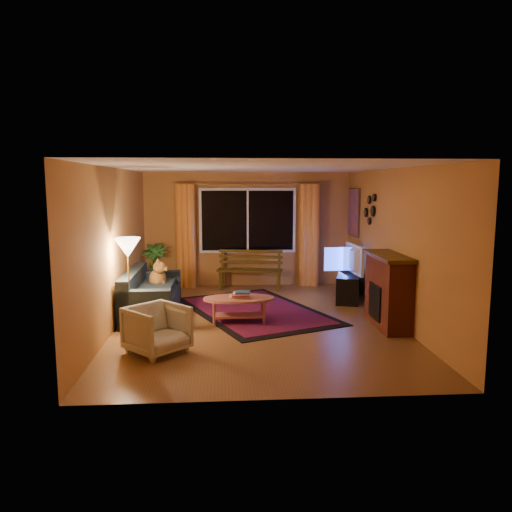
{
  "coord_description": "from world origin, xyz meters",
  "views": [
    {
      "loc": [
        -0.57,
        -7.95,
        2.25
      ],
      "look_at": [
        0.0,
        0.3,
        1.05
      ],
      "focal_mm": 35.0,
      "sensor_mm": 36.0,
      "label": 1
    }
  ],
  "objects": [
    {
      "name": "curtain_right",
      "position": [
        1.35,
        2.88,
        1.12
      ],
      "size": [
        0.36,
        0.36,
        2.24
      ],
      "primitive_type": "cylinder",
      "color": "orange",
      "rests_on": "ground"
    },
    {
      "name": "rug",
      "position": [
        0.01,
        0.69,
        0.01
      ],
      "size": [
        3.02,
        3.63,
        0.02
      ],
      "primitive_type": "cube",
      "rotation": [
        0.0,
        0.0,
        0.4
      ],
      "color": "maroon",
      "rests_on": "ground"
    },
    {
      "name": "ceiling",
      "position": [
        0.0,
        0.0,
        2.51
      ],
      "size": [
        4.5,
        6.0,
        0.02
      ],
      "primitive_type": "cube",
      "color": "white",
      "rests_on": "ground"
    },
    {
      "name": "coffee_table",
      "position": [
        -0.3,
        -0.03,
        0.21
      ],
      "size": [
        1.17,
        1.17,
        0.42
      ],
      "primitive_type": "cylinder",
      "rotation": [
        0.0,
        0.0,
        -0.01
      ],
      "color": "#B86655",
      "rests_on": "ground"
    },
    {
      "name": "window",
      "position": [
        0.0,
        2.94,
        1.45
      ],
      "size": [
        2.0,
        0.02,
        1.3
      ],
      "primitive_type": "cube",
      "color": "black",
      "rests_on": "wall_back"
    },
    {
      "name": "armchair",
      "position": [
        -1.44,
        -1.43,
        0.36
      ],
      "size": [
        0.95,
        0.95,
        0.71
      ],
      "primitive_type": "imported",
      "rotation": [
        0.0,
        0.0,
        0.77
      ],
      "color": "beige",
      "rests_on": "ground"
    },
    {
      "name": "bench",
      "position": [
        0.02,
        2.56,
        0.21
      ],
      "size": [
        1.43,
        0.68,
        0.41
      ],
      "primitive_type": "cube",
      "rotation": [
        0.0,
        0.0,
        -0.21
      ],
      "color": "#412D08",
      "rests_on": "ground"
    },
    {
      "name": "dog",
      "position": [
        -1.73,
        0.98,
        0.6
      ],
      "size": [
        0.41,
        0.48,
        0.44
      ],
      "primitive_type": null,
      "rotation": [
        0.0,
        0.0,
        0.37
      ],
      "color": "#9D6A2D",
      "rests_on": "sofa"
    },
    {
      "name": "mirror_cluster",
      "position": [
        2.21,
        1.3,
        1.8
      ],
      "size": [
        0.06,
        0.6,
        0.56
      ],
      "primitive_type": null,
      "color": "black",
      "rests_on": "wall_right"
    },
    {
      "name": "potted_plant",
      "position": [
        -1.99,
        2.48,
        0.5
      ],
      "size": [
        0.66,
        0.66,
        1.0
      ],
      "primitive_type": "imported",
      "rotation": [
        0.0,
        0.0,
        -0.2
      ],
      "color": "#235B1E",
      "rests_on": "ground"
    },
    {
      "name": "wall_left",
      "position": [
        -2.26,
        0.0,
        1.25
      ],
      "size": [
        0.02,
        6.0,
        2.5
      ],
      "primitive_type": "cube",
      "color": "#BB7D3B",
      "rests_on": "ground"
    },
    {
      "name": "floor",
      "position": [
        0.0,
        0.0,
        -0.01
      ],
      "size": [
        4.5,
        6.0,
        0.02
      ],
      "primitive_type": "cube",
      "color": "brown",
      "rests_on": "ground"
    },
    {
      "name": "fireplace",
      "position": [
        2.05,
        -0.4,
        0.55
      ],
      "size": [
        0.4,
        1.2,
        1.1
      ],
      "primitive_type": "cube",
      "color": "maroon",
      "rests_on": "ground"
    },
    {
      "name": "floor_lamp",
      "position": [
        -2.0,
        -0.32,
        0.72
      ],
      "size": [
        0.31,
        0.31,
        1.43
      ],
      "primitive_type": "cylinder",
      "rotation": [
        0.0,
        0.0,
        0.37
      ],
      "color": "#BF8C3F",
      "rests_on": "ground"
    },
    {
      "name": "tv_console",
      "position": [
        1.9,
        1.49,
        0.26
      ],
      "size": [
        0.75,
        1.31,
        0.52
      ],
      "primitive_type": "cube",
      "rotation": [
        0.0,
        0.0,
        -0.29
      ],
      "color": "black",
      "rests_on": "ground"
    },
    {
      "name": "wall_back",
      "position": [
        0.0,
        3.01,
        1.25
      ],
      "size": [
        4.5,
        0.02,
        2.5
      ],
      "primitive_type": "cube",
      "color": "#BB7D3B",
      "rests_on": "ground"
    },
    {
      "name": "sofa",
      "position": [
        -1.78,
        0.55,
        0.39
      ],
      "size": [
        0.83,
        1.93,
        0.78
      ],
      "primitive_type": "cube",
      "rotation": [
        0.0,
        0.0,
        -0.0
      ],
      "color": "#1A252A",
      "rests_on": "ground"
    },
    {
      "name": "television",
      "position": [
        1.9,
        1.49,
        0.8
      ],
      "size": [
        0.18,
        1.0,
        0.57
      ],
      "primitive_type": "imported",
      "rotation": [
        0.0,
        0.0,
        1.63
      ],
      "color": "black",
      "rests_on": "tv_console"
    },
    {
      "name": "wall_right",
      "position": [
        2.26,
        0.0,
        1.25
      ],
      "size": [
        0.02,
        6.0,
        2.5
      ],
      "primitive_type": "cube",
      "color": "#BB7D3B",
      "rests_on": "ground"
    },
    {
      "name": "curtain_rod",
      "position": [
        0.0,
        2.9,
        2.25
      ],
      "size": [
        3.2,
        0.03,
        0.03
      ],
      "primitive_type": "cylinder",
      "rotation": [
        0.0,
        1.57,
        0.0
      ],
      "color": "#BF8C3F",
      "rests_on": "wall_back"
    },
    {
      "name": "painting",
      "position": [
        2.22,
        2.45,
        1.65
      ],
      "size": [
        0.04,
        0.76,
        0.96
      ],
      "primitive_type": "cube",
      "color": "#DA4A1E",
      "rests_on": "wall_right"
    },
    {
      "name": "curtain_left",
      "position": [
        -1.35,
        2.88,
        1.12
      ],
      "size": [
        0.36,
        0.36,
        2.24
      ],
      "primitive_type": "cylinder",
      "color": "orange",
      "rests_on": "ground"
    }
  ]
}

